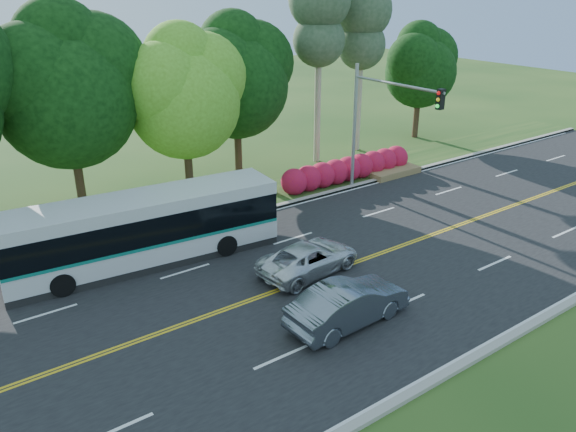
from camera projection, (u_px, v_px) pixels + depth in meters
ground at (351, 264)px, 23.72m from camera, size 120.00×120.00×0.00m
road at (351, 264)px, 23.72m from camera, size 60.00×14.00×0.02m
curb_north at (259, 211)px, 29.05m from camera, size 60.00×0.30×0.15m
curb_south at (497, 345)px, 18.33m from camera, size 60.00×0.30×0.15m
grass_verge at (241, 201)px, 30.45m from camera, size 60.00×4.00×0.10m
lane_markings at (349, 264)px, 23.66m from camera, size 57.60×13.82×0.00m
tree_row at (113, 77)px, 27.45m from camera, size 44.70×9.10×13.84m
bougainvillea_hedge at (351, 169)px, 33.41m from camera, size 9.50×2.25×1.50m
traffic_signal at (379, 113)px, 29.45m from camera, size 0.42×6.10×7.00m
transit_bus at (144, 230)px, 23.33m from camera, size 11.45×3.45×2.95m
sedan at (348, 304)px, 19.35m from camera, size 4.68×1.79×1.52m
suv at (309, 258)px, 22.83m from camera, size 4.72×2.58×1.26m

